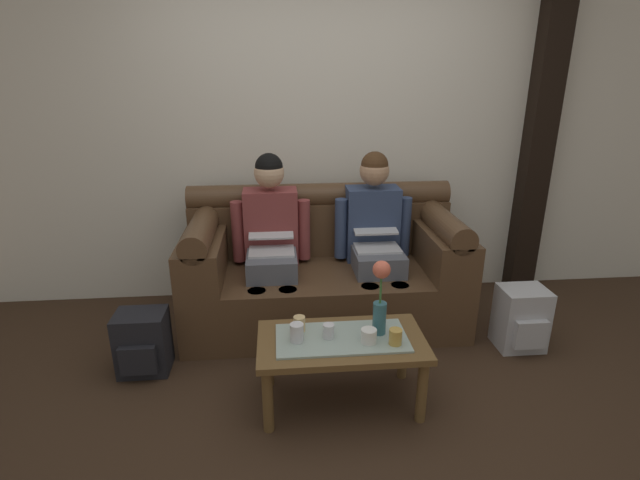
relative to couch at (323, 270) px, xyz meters
name	(u,v)px	position (x,y,z in m)	size (l,w,h in m)	color
ground_plane	(345,423)	(0.00, -1.17, -0.38)	(14.00, 14.00, 0.00)	#382619
back_wall_patterned	(317,113)	(0.00, 0.53, 1.07)	(6.00, 0.12, 2.90)	silver
timber_pillar	(542,112)	(1.72, 0.41, 1.07)	(0.20, 0.20, 2.90)	black
couch	(323,270)	(0.00, 0.00, 0.00)	(1.94, 0.88, 0.96)	#513823
person_left	(271,236)	(-0.37, 0.00, 0.28)	(0.56, 0.67, 1.22)	#595B66
person_right	(375,232)	(0.37, 0.00, 0.28)	(0.56, 0.67, 1.22)	#595B66
coffee_table	(341,348)	(0.00, -0.98, -0.03)	(0.90, 0.48, 0.41)	brown
flower_vase	(380,296)	(0.21, -0.96, 0.26)	(0.09, 0.09, 0.42)	#336672
cup_near_left	(369,336)	(0.13, -1.05, 0.07)	(0.08, 0.08, 0.08)	white
cup_near_right	(329,331)	(-0.07, -0.98, 0.07)	(0.06, 0.06, 0.08)	silver
cup_far_center	(297,333)	(-0.24, -1.00, 0.09)	(0.07, 0.07, 0.10)	silver
cup_far_left	(299,324)	(-0.22, -0.90, 0.08)	(0.06, 0.06, 0.08)	#DBB77A
cup_far_right	(395,337)	(0.27, -1.08, 0.08)	(0.07, 0.07, 0.08)	gold
backpack_right	(521,319)	(1.26, -0.53, -0.17)	(0.30, 0.29, 0.42)	#B7B7BC
backpack_left	(143,343)	(-1.16, -0.58, -0.18)	(0.30, 0.28, 0.39)	black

